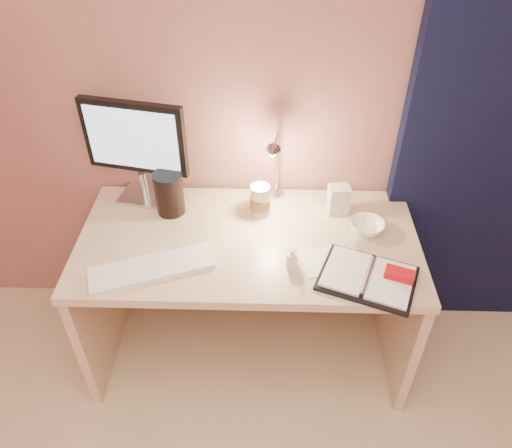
{
  "coord_description": "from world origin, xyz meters",
  "views": [
    {
      "loc": [
        0.08,
        -0.16,
        2.08
      ],
      "look_at": [
        0.03,
        1.33,
        0.85
      ],
      "focal_mm": 35.0,
      "sensor_mm": 36.0,
      "label": 1
    }
  ],
  "objects_px": {
    "dark_jar": "(170,195)",
    "keyboard": "(152,268)",
    "lotion_bottle": "(292,257)",
    "monitor": "(136,143)",
    "desk_lamp": "(280,166)",
    "desk": "(249,265)",
    "coffee_cup": "(260,201)",
    "planner": "(370,277)",
    "product_box": "(338,200)",
    "bowl": "(367,227)",
    "clear_cup": "(365,233)"
  },
  "relations": [
    {
      "from": "planner",
      "to": "dark_jar",
      "type": "xyz_separation_m",
      "value": [
        -0.81,
        0.4,
        0.07
      ]
    },
    {
      "from": "desk",
      "to": "keyboard",
      "type": "distance_m",
      "value": 0.51
    },
    {
      "from": "desk_lamp",
      "to": "keyboard",
      "type": "bearing_deg",
      "value": -130.9
    },
    {
      "from": "monitor",
      "to": "desk_lamp",
      "type": "xyz_separation_m",
      "value": [
        0.6,
        -0.05,
        -0.07
      ]
    },
    {
      "from": "bowl",
      "to": "monitor",
      "type": "bearing_deg",
      "value": 168.08
    },
    {
      "from": "clear_cup",
      "to": "lotion_bottle",
      "type": "height_order",
      "value": "clear_cup"
    },
    {
      "from": "desk",
      "to": "dark_jar",
      "type": "xyz_separation_m",
      "value": [
        -0.34,
        0.1,
        0.31
      ]
    },
    {
      "from": "planner",
      "to": "coffee_cup",
      "type": "height_order",
      "value": "coffee_cup"
    },
    {
      "from": "bowl",
      "to": "product_box",
      "type": "relative_size",
      "value": 1.09
    },
    {
      "from": "coffee_cup",
      "to": "bowl",
      "type": "xyz_separation_m",
      "value": [
        0.45,
        -0.11,
        -0.04
      ]
    },
    {
      "from": "planner",
      "to": "desk_lamp",
      "type": "height_order",
      "value": "desk_lamp"
    },
    {
      "from": "desk",
      "to": "coffee_cup",
      "type": "distance_m",
      "value": 0.31
    },
    {
      "from": "monitor",
      "to": "clear_cup",
      "type": "height_order",
      "value": "monitor"
    },
    {
      "from": "coffee_cup",
      "to": "dark_jar",
      "type": "height_order",
      "value": "dark_jar"
    },
    {
      "from": "clear_cup",
      "to": "lotion_bottle",
      "type": "bearing_deg",
      "value": -157.44
    },
    {
      "from": "bowl",
      "to": "desk_lamp",
      "type": "bearing_deg",
      "value": 156.62
    },
    {
      "from": "monitor",
      "to": "desk_lamp",
      "type": "bearing_deg",
      "value": 7.46
    },
    {
      "from": "lotion_bottle",
      "to": "bowl",
      "type": "bearing_deg",
      "value": 34.03
    },
    {
      "from": "bowl",
      "to": "keyboard",
      "type": "bearing_deg",
      "value": -163.31
    },
    {
      "from": "monitor",
      "to": "product_box",
      "type": "distance_m",
      "value": 0.89
    },
    {
      "from": "planner",
      "to": "coffee_cup",
      "type": "distance_m",
      "value": 0.58
    },
    {
      "from": "desk",
      "to": "planner",
      "type": "height_order",
      "value": "planner"
    },
    {
      "from": "clear_cup",
      "to": "dark_jar",
      "type": "distance_m",
      "value": 0.83
    },
    {
      "from": "monitor",
      "to": "clear_cup",
      "type": "distance_m",
      "value": 1.01
    },
    {
      "from": "bowl",
      "to": "lotion_bottle",
      "type": "bearing_deg",
      "value": -145.97
    },
    {
      "from": "desk",
      "to": "clear_cup",
      "type": "relative_size",
      "value": 10.72
    },
    {
      "from": "coffee_cup",
      "to": "desk",
      "type": "bearing_deg",
      "value": -113.9
    },
    {
      "from": "monitor",
      "to": "product_box",
      "type": "bearing_deg",
      "value": 6.71
    },
    {
      "from": "keyboard",
      "to": "desk_lamp",
      "type": "height_order",
      "value": "desk_lamp"
    },
    {
      "from": "clear_cup",
      "to": "lotion_bottle",
      "type": "distance_m",
      "value": 0.32
    },
    {
      "from": "coffee_cup",
      "to": "product_box",
      "type": "xyz_separation_m",
      "value": [
        0.34,
        0.02,
        -0.0
      ]
    },
    {
      "from": "keyboard",
      "to": "clear_cup",
      "type": "distance_m",
      "value": 0.84
    },
    {
      "from": "keyboard",
      "to": "dark_jar",
      "type": "bearing_deg",
      "value": 66.95
    },
    {
      "from": "coffee_cup",
      "to": "dark_jar",
      "type": "xyz_separation_m",
      "value": [
        -0.39,
        0.0,
        0.02
      ]
    },
    {
      "from": "keyboard",
      "to": "dark_jar",
      "type": "relative_size",
      "value": 2.72
    },
    {
      "from": "coffee_cup",
      "to": "dark_jar",
      "type": "distance_m",
      "value": 0.39
    },
    {
      "from": "desk",
      "to": "dark_jar",
      "type": "distance_m",
      "value": 0.48
    },
    {
      "from": "desk",
      "to": "bowl",
      "type": "bearing_deg",
      "value": -1.13
    },
    {
      "from": "monitor",
      "to": "desk_lamp",
      "type": "height_order",
      "value": "monitor"
    },
    {
      "from": "monitor",
      "to": "lotion_bottle",
      "type": "relative_size",
      "value": 5.31
    },
    {
      "from": "clear_cup",
      "to": "lotion_bottle",
      "type": "relative_size",
      "value": 1.46
    },
    {
      "from": "monitor",
      "to": "coffee_cup",
      "type": "height_order",
      "value": "monitor"
    },
    {
      "from": "coffee_cup",
      "to": "desk_lamp",
      "type": "distance_m",
      "value": 0.18
    },
    {
      "from": "dark_jar",
      "to": "product_box",
      "type": "distance_m",
      "value": 0.73
    },
    {
      "from": "bowl",
      "to": "dark_jar",
      "type": "bearing_deg",
      "value": 172.49
    },
    {
      "from": "dark_jar",
      "to": "keyboard",
      "type": "bearing_deg",
      "value": -92.65
    },
    {
      "from": "lotion_bottle",
      "to": "dark_jar",
      "type": "distance_m",
      "value": 0.61
    },
    {
      "from": "lotion_bottle",
      "to": "dark_jar",
      "type": "bearing_deg",
      "value": 147.87
    },
    {
      "from": "planner",
      "to": "coffee_cup",
      "type": "xyz_separation_m",
      "value": [
        -0.42,
        0.39,
        0.05
      ]
    },
    {
      "from": "keyboard",
      "to": "product_box",
      "type": "relative_size",
      "value": 3.6
    }
  ]
}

